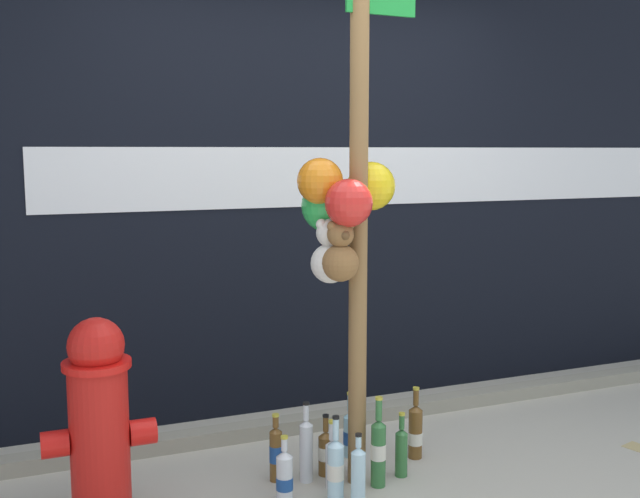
{
  "coord_description": "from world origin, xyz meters",
  "views": [
    {
      "loc": [
        -1.56,
        -2.57,
        1.55
      ],
      "look_at": [
        -0.33,
        0.45,
        1.12
      ],
      "focal_mm": 41.59,
      "sensor_mm": 36.0,
      "label": 1
    }
  ],
  "objects_px": {
    "fire_hydrant": "(99,420)",
    "bottle_0": "(306,448)",
    "bottle_5": "(378,450)",
    "bottle_11": "(351,432)",
    "memorial_post": "(347,171)",
    "bottle_2": "(276,452)",
    "bottle_6": "(336,468)",
    "bottle_8": "(285,476)",
    "bottle_4": "(358,475)",
    "bottle_3": "(332,460)",
    "bottle_9": "(357,450)",
    "bottle_10": "(326,452)",
    "bottle_7": "(401,450)",
    "bottle_1": "(415,431)"
  },
  "relations": [
    {
      "from": "bottle_6",
      "to": "bottle_8",
      "type": "height_order",
      "value": "bottle_6"
    },
    {
      "from": "bottle_5",
      "to": "bottle_11",
      "type": "xyz_separation_m",
      "value": [
        0.02,
        0.36,
        -0.05
      ]
    },
    {
      "from": "bottle_1",
      "to": "bottle_11",
      "type": "xyz_separation_m",
      "value": [
        -0.3,
        0.14,
        -0.01
      ]
    },
    {
      "from": "fire_hydrant",
      "to": "bottle_7",
      "type": "distance_m",
      "value": 1.41
    },
    {
      "from": "memorial_post",
      "to": "fire_hydrant",
      "type": "xyz_separation_m",
      "value": [
        -1.1,
        0.04,
        -1.02
      ]
    },
    {
      "from": "fire_hydrant",
      "to": "bottle_0",
      "type": "relative_size",
      "value": 2.26
    },
    {
      "from": "bottle_0",
      "to": "memorial_post",
      "type": "bearing_deg",
      "value": -22.19
    },
    {
      "from": "bottle_10",
      "to": "fire_hydrant",
      "type": "bearing_deg",
      "value": -176.52
    },
    {
      "from": "bottle_7",
      "to": "bottle_10",
      "type": "height_order",
      "value": "bottle_7"
    },
    {
      "from": "bottle_2",
      "to": "bottle_11",
      "type": "bearing_deg",
      "value": 15.9
    },
    {
      "from": "memorial_post",
      "to": "bottle_3",
      "type": "distance_m",
      "value": 1.34
    },
    {
      "from": "bottle_0",
      "to": "bottle_3",
      "type": "xyz_separation_m",
      "value": [
        0.09,
        -0.11,
        -0.03
      ]
    },
    {
      "from": "bottle_8",
      "to": "bottle_11",
      "type": "relative_size",
      "value": 0.9
    },
    {
      "from": "bottle_0",
      "to": "bottle_4",
      "type": "relative_size",
      "value": 1.18
    },
    {
      "from": "bottle_6",
      "to": "bottle_10",
      "type": "height_order",
      "value": "bottle_6"
    },
    {
      "from": "bottle_9",
      "to": "bottle_10",
      "type": "distance_m",
      "value": 0.15
    },
    {
      "from": "bottle_0",
      "to": "bottle_9",
      "type": "distance_m",
      "value": 0.27
    },
    {
      "from": "bottle_0",
      "to": "bottle_8",
      "type": "relative_size",
      "value": 1.27
    },
    {
      "from": "memorial_post",
      "to": "bottle_0",
      "type": "bearing_deg",
      "value": 157.81
    },
    {
      "from": "fire_hydrant",
      "to": "bottle_10",
      "type": "bearing_deg",
      "value": 3.48
    },
    {
      "from": "bottle_10",
      "to": "bottle_11",
      "type": "relative_size",
      "value": 0.89
    },
    {
      "from": "memorial_post",
      "to": "bottle_4",
      "type": "xyz_separation_m",
      "value": [
        -0.04,
        -0.24,
        -1.33
      ]
    },
    {
      "from": "memorial_post",
      "to": "bottle_9",
      "type": "height_order",
      "value": "memorial_post"
    },
    {
      "from": "bottle_5",
      "to": "bottle_6",
      "type": "xyz_separation_m",
      "value": [
        -0.24,
        -0.05,
        -0.03
      ]
    },
    {
      "from": "fire_hydrant",
      "to": "bottle_7",
      "type": "relative_size",
      "value": 2.78
    },
    {
      "from": "bottle_6",
      "to": "bottle_8",
      "type": "distance_m",
      "value": 0.23
    },
    {
      "from": "fire_hydrant",
      "to": "bottle_7",
      "type": "xyz_separation_m",
      "value": [
        1.38,
        -0.09,
        -0.32
      ]
    },
    {
      "from": "bottle_3",
      "to": "bottle_8",
      "type": "bearing_deg",
      "value": -169.14
    },
    {
      "from": "bottle_0",
      "to": "bottle_2",
      "type": "relative_size",
      "value": 1.18
    },
    {
      "from": "bottle_3",
      "to": "bottle_10",
      "type": "bearing_deg",
      "value": 80.16
    },
    {
      "from": "bottle_8",
      "to": "bottle_10",
      "type": "bearing_deg",
      "value": 34.1
    },
    {
      "from": "bottle_5",
      "to": "bottle_6",
      "type": "relative_size",
      "value": 1.11
    },
    {
      "from": "bottle_3",
      "to": "bottle_8",
      "type": "height_order",
      "value": "bottle_3"
    },
    {
      "from": "bottle_3",
      "to": "bottle_7",
      "type": "distance_m",
      "value": 0.35
    },
    {
      "from": "fire_hydrant",
      "to": "bottle_3",
      "type": "relative_size",
      "value": 2.71
    },
    {
      "from": "bottle_8",
      "to": "bottle_11",
      "type": "bearing_deg",
      "value": 35.59
    },
    {
      "from": "bottle_0",
      "to": "bottle_1",
      "type": "bearing_deg",
      "value": 4.1
    },
    {
      "from": "fire_hydrant",
      "to": "bottle_5",
      "type": "xyz_separation_m",
      "value": [
        1.23,
        -0.14,
        -0.27
      ]
    },
    {
      "from": "bottle_7",
      "to": "bottle_11",
      "type": "height_order",
      "value": "bottle_11"
    },
    {
      "from": "bottle_10",
      "to": "bottle_5",
      "type": "bearing_deg",
      "value": -48.51
    },
    {
      "from": "memorial_post",
      "to": "bottle_1",
      "type": "relative_size",
      "value": 7.23
    },
    {
      "from": "memorial_post",
      "to": "bottle_2",
      "type": "relative_size",
      "value": 8.15
    },
    {
      "from": "bottle_3",
      "to": "fire_hydrant",
      "type": "bearing_deg",
      "value": 175.82
    },
    {
      "from": "fire_hydrant",
      "to": "bottle_5",
      "type": "distance_m",
      "value": 1.26
    },
    {
      "from": "bottle_4",
      "to": "bottle_10",
      "type": "relative_size",
      "value": 1.09
    },
    {
      "from": "bottle_5",
      "to": "bottle_6",
      "type": "height_order",
      "value": "bottle_5"
    },
    {
      "from": "bottle_0",
      "to": "bottle_7",
      "type": "relative_size",
      "value": 1.23
    },
    {
      "from": "bottle_9",
      "to": "bottle_5",
      "type": "bearing_deg",
      "value": -80.01
    },
    {
      "from": "bottle_9",
      "to": "bottle_11",
      "type": "height_order",
      "value": "bottle_11"
    },
    {
      "from": "bottle_3",
      "to": "bottle_9",
      "type": "height_order",
      "value": "bottle_3"
    }
  ]
}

